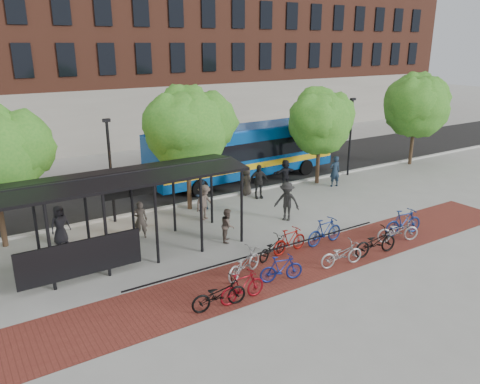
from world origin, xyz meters
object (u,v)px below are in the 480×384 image
bus (244,150)px  pedestrian_3 (205,202)px  bus_shelter (114,188)px  pedestrian_2 (201,195)px  bike_0 (219,294)px  pedestrian_4 (258,181)px  bike_4 (272,248)px  bike_1 (242,287)px  pedestrian_1 (140,220)px  bike_2 (244,263)px  bike_11 (403,222)px  pedestrian_0 (60,225)px  tree_b (188,126)px  pedestrian_8 (228,225)px  bike_7 (325,231)px  lamp_post_right (350,135)px  bike_5 (290,240)px  tree_d (417,102)px  bike_3 (281,268)px  pedestrian_7 (335,171)px  lamp_post_left (111,168)px  pedestrian_9 (287,201)px  tree_c (321,119)px  pedestrian_5 (285,173)px  bike_8 (375,242)px  bike_10 (398,231)px  pedestrian_6 (247,181)px

bus → pedestrian_3: bearing=-140.6°
bus_shelter → pedestrian_2: (5.57, 3.23, -2.18)m
bike_0 → pedestrian_4: pedestrian_4 is taller
bike_4 → pedestrian_4: size_ratio=0.88×
bike_1 → pedestrian_1: pedestrian_1 is taller
bike_0 → bus_shelter: bearing=20.3°
bike_2 → bike_4: bike_2 is taller
bike_11 → pedestrian_0: 15.49m
tree_b → pedestrian_1: tree_b is taller
bike_2 → pedestrian_8: size_ratio=1.32×
bus_shelter → bike_0: bearing=-75.0°
bike_7 → pedestrian_1: pedestrian_1 is taller
lamp_post_right → bike_5: bearing=-145.5°
bike_5 → bike_7: size_ratio=0.91×
tree_d → bike_3: (-18.83, -9.07, -3.96)m
bike_0 → bike_3: bike_0 is taller
pedestrian_7 → bus: bearing=-34.6°
lamp_post_left → pedestrian_2: size_ratio=3.12×
bus → pedestrian_9: 7.63m
bike_4 → pedestrian_2: pedestrian_2 is taller
pedestrian_4 → bike_7: bearing=-81.4°
bike_3 → lamp_post_right: bearing=-39.2°
bike_2 → bike_3: 1.44m
bike_5 → bike_11: (5.62, -1.31, 0.08)m
lamp_post_right → pedestrian_9: (-8.68, -4.44, -1.76)m
tree_b → lamp_post_right: (11.90, 0.25, -1.71)m
lamp_post_right → tree_c: bearing=-175.1°
pedestrian_7 → pedestrian_8: bearing=32.9°
pedestrian_5 → bike_3: bearing=49.8°
bike_3 → pedestrian_3: 7.22m
pedestrian_8 → bike_5: bearing=-110.2°
bike_1 → bike_8: (6.69, 0.12, 0.02)m
pedestrian_2 → pedestrian_9: 4.62m
bike_2 → pedestrian_4: 9.47m
bus → pedestrian_2: bus is taller
lamp_post_right → pedestrian_3: 12.40m
lamp_post_right → pedestrian_7: size_ratio=2.65×
bike_8 → bus_shelter: bearing=63.7°
tree_b → pedestrian_1: 5.70m
bus_shelter → tree_c: tree_c is taller
pedestrian_8 → pedestrian_7: bearing=-33.3°
tree_c → pedestrian_3: (-9.16, -1.88, -3.15)m
bike_7 → bike_11: bearing=-110.0°
bike_10 → bike_2: bearing=103.0°
tree_d → pedestrian_2: tree_d is taller
lamp_post_left → pedestrian_1: (0.37, -2.64, -1.88)m
bike_8 → pedestrian_6: pedestrian_6 is taller
bike_10 → pedestrian_2: (-5.43, 8.36, 0.30)m
tree_d → bike_4: bearing=-157.8°
bus → bike_5: 11.30m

